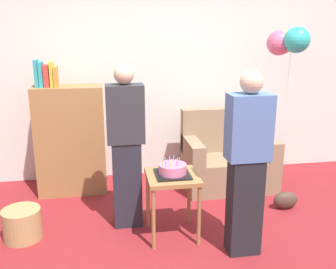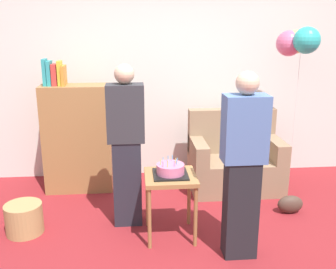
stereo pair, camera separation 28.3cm
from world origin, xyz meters
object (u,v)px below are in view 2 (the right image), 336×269
at_px(balloon_bunch, 297,42).
at_px(handbag, 290,204).
at_px(bookshelf, 77,137).
at_px(side_table, 170,185).
at_px(wicker_basket, 24,219).
at_px(couch, 234,161).
at_px(person_blowing_candles, 126,146).
at_px(person_holding_cake, 243,166).
at_px(birthday_cake, 170,170).

bearing_deg(balloon_bunch, handbag, -107.88).
distance_m(bookshelf, side_table, 1.60).
distance_m(wicker_basket, handbag, 2.77).
height_order(wicker_basket, handbag, wicker_basket).
relative_size(couch, bookshelf, 0.69).
bearing_deg(couch, balloon_bunch, 0.47).
xyz_separation_m(couch, side_table, (-0.91, -1.11, 0.19)).
height_order(wicker_basket, balloon_bunch, balloon_bunch).
relative_size(person_blowing_candles, person_holding_cake, 1.00).
bearing_deg(side_table, balloon_bunch, 34.99).
bearing_deg(bookshelf, wicker_basket, -111.30).
height_order(bookshelf, birthday_cake, bookshelf).
bearing_deg(bookshelf, side_table, -50.41).
relative_size(couch, person_blowing_candles, 0.67).
height_order(bookshelf, handbag, bookshelf).
bearing_deg(person_blowing_candles, wicker_basket, -162.14).
bearing_deg(side_table, person_holding_cake, -33.12).
height_order(person_blowing_candles, balloon_bunch, balloon_bunch).
bearing_deg(couch, person_blowing_candles, -148.48).
distance_m(side_table, balloon_bunch, 2.31).
distance_m(birthday_cake, person_holding_cake, 0.70).
bearing_deg(birthday_cake, wicker_basket, 172.81).
relative_size(bookshelf, handbag, 5.73).
bearing_deg(bookshelf, person_holding_cake, -45.22).
bearing_deg(balloon_bunch, birthday_cake, -145.01).
xyz_separation_m(bookshelf, person_blowing_candles, (0.61, -0.93, 0.16)).
height_order(side_table, person_holding_cake, person_holding_cake).
bearing_deg(handbag, balloon_bunch, 72.12).
height_order(birthday_cake, person_blowing_candles, person_blowing_candles).
height_order(side_table, handbag, side_table).
bearing_deg(handbag, couch, 119.75).
xyz_separation_m(bookshelf, person_holding_cake, (1.59, -1.60, 0.16)).
bearing_deg(person_holding_cake, person_blowing_candles, -42.96).
bearing_deg(person_holding_cake, side_table, -41.60).
bearing_deg(balloon_bunch, person_blowing_candles, -157.84).
height_order(couch, wicker_basket, couch).
bearing_deg(wicker_basket, couch, 21.67).
bearing_deg(person_blowing_candles, balloon_bunch, 33.30).
relative_size(couch, person_holding_cake, 0.67).
xyz_separation_m(bookshelf, balloon_bunch, (2.60, -0.11, 1.11)).
distance_m(wicker_basket, balloon_bunch, 3.55).
bearing_deg(person_blowing_candles, couch, 42.67).
bearing_deg(handbag, side_table, -165.45).
bearing_deg(side_table, bookshelf, 129.59).
relative_size(bookshelf, balloon_bunch, 0.82).
xyz_separation_m(person_blowing_candles, handbag, (1.75, 0.05, -0.73)).
relative_size(birthday_cake, person_holding_cake, 0.20).
bearing_deg(couch, side_table, -129.40).
xyz_separation_m(bookshelf, birthday_cake, (1.01, -1.23, 0.01)).
relative_size(side_table, person_holding_cake, 0.38).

